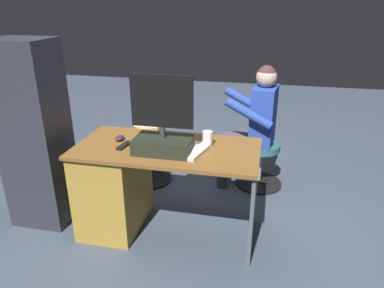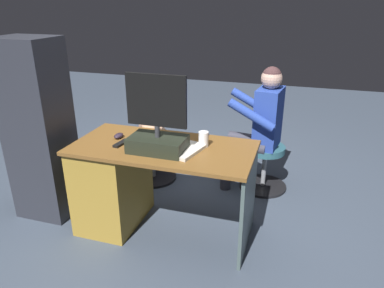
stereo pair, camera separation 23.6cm
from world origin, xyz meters
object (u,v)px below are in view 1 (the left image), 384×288
at_px(office_chair_teddy, 148,157).
at_px(teddy_bear, 147,124).
at_px(keyboard, 162,142).
at_px(desk, 126,183).
at_px(cup, 207,139).
at_px(person, 255,119).
at_px(visitor_chair, 260,161).
at_px(computer_mouse, 120,138).
at_px(tv_remote, 124,146).
at_px(monitor, 162,133).

distance_m(office_chair_teddy, teddy_bear, 0.33).
bearing_deg(keyboard, teddy_bear, -62.53).
relative_size(desk, cup, 12.12).
bearing_deg(cup, teddy_bear, -44.48).
distance_m(office_chair_teddy, person, 1.10).
height_order(cup, visitor_chair, cup).
height_order(desk, teddy_bear, teddy_bear).
bearing_deg(cup, office_chair_teddy, -43.96).
bearing_deg(computer_mouse, visitor_chair, -139.87).
height_order(cup, office_chair_teddy, cup).
xyz_separation_m(desk, person, (-0.91, -0.90, 0.29)).
bearing_deg(desk, tv_remote, 121.98).
xyz_separation_m(office_chair_teddy, person, (-1.00, -0.13, 0.42)).
height_order(desk, person, person).
xyz_separation_m(computer_mouse, visitor_chair, (-1.03, -0.87, -0.49)).
distance_m(keyboard, office_chair_teddy, 0.94).
distance_m(visitor_chair, person, 0.44).
xyz_separation_m(tv_remote, person, (-0.87, -0.97, -0.05)).
relative_size(monitor, person, 0.46).
bearing_deg(keyboard, monitor, 108.64).
distance_m(desk, keyboard, 0.45).
xyz_separation_m(monitor, visitor_chair, (-0.65, -1.01, -0.61)).
relative_size(computer_mouse, office_chair_teddy, 0.21).
bearing_deg(office_chair_teddy, monitor, 116.38).
height_order(tv_remote, visitor_chair, tv_remote).
xyz_separation_m(computer_mouse, cup, (-0.66, -0.04, 0.04)).
bearing_deg(desk, visitor_chair, -137.20).
bearing_deg(cup, tv_remote, 14.40).
bearing_deg(computer_mouse, monitor, 159.69).
xyz_separation_m(monitor, person, (-0.58, -1.00, -0.18)).
relative_size(keyboard, cup, 3.86).
relative_size(monitor, keyboard, 1.28).
relative_size(desk, keyboard, 3.14).
height_order(tv_remote, teddy_bear, teddy_bear).
xyz_separation_m(desk, computer_mouse, (0.04, -0.05, 0.35)).
distance_m(computer_mouse, office_chair_teddy, 0.87).
bearing_deg(cup, person, -109.72).
height_order(cup, person, person).
bearing_deg(computer_mouse, tv_remote, 125.44).
relative_size(teddy_bear, person, 0.30).
relative_size(desk, office_chair_teddy, 2.88).
relative_size(desk, monitor, 2.46).
height_order(monitor, computer_mouse, monitor).
xyz_separation_m(computer_mouse, person, (-0.95, -0.86, -0.06)).
distance_m(monitor, cup, 0.34).
xyz_separation_m(desk, office_chair_teddy, (0.09, -0.77, -0.13)).
xyz_separation_m(visitor_chair, person, (0.08, 0.01, 0.43)).
bearing_deg(teddy_bear, office_chair_teddy, 90.00).
bearing_deg(desk, person, -135.18).
bearing_deg(tv_remote, person, -124.44).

